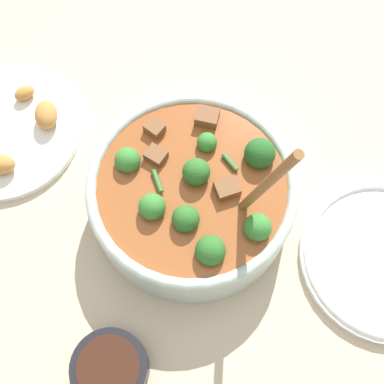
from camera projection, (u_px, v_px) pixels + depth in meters
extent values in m
plane|color=#C6B293|center=(192.00, 208.00, 0.74)|extent=(4.00, 4.00, 0.00)
cylinder|color=#B2C6BC|center=(192.00, 197.00, 0.70)|extent=(0.29, 0.29, 0.09)
torus|color=#B2C6BC|center=(192.00, 185.00, 0.66)|extent=(0.29, 0.29, 0.02)
cylinder|color=brown|center=(192.00, 192.00, 0.68)|extent=(0.27, 0.27, 0.05)
sphere|color=#2D6B28|center=(195.00, 171.00, 0.65)|extent=(0.04, 0.04, 0.04)
cylinder|color=#6B9956|center=(195.00, 180.00, 0.67)|extent=(0.01, 0.01, 0.02)
sphere|color=#387F33|center=(207.00, 142.00, 0.67)|extent=(0.03, 0.03, 0.03)
cylinder|color=#6B9956|center=(207.00, 150.00, 0.69)|extent=(0.01, 0.01, 0.01)
sphere|color=#387F33|center=(258.00, 227.00, 0.62)|extent=(0.04, 0.04, 0.04)
cylinder|color=#6B9956|center=(255.00, 234.00, 0.65)|extent=(0.01, 0.01, 0.02)
sphere|color=#387F33|center=(152.00, 207.00, 0.63)|extent=(0.04, 0.04, 0.04)
cylinder|color=#6B9956|center=(154.00, 214.00, 0.66)|extent=(0.01, 0.01, 0.02)
sphere|color=#2D6B28|center=(186.00, 219.00, 0.63)|extent=(0.04, 0.04, 0.04)
cylinder|color=#6B9956|center=(186.00, 226.00, 0.65)|extent=(0.01, 0.01, 0.02)
sphere|color=#387F33|center=(128.00, 160.00, 0.66)|extent=(0.04, 0.04, 0.04)
cylinder|color=#6B9956|center=(130.00, 169.00, 0.69)|extent=(0.01, 0.01, 0.02)
sphere|color=#235B23|center=(260.00, 154.00, 0.66)|extent=(0.04, 0.04, 0.04)
cylinder|color=#6B9956|center=(257.00, 164.00, 0.69)|extent=(0.02, 0.02, 0.02)
sphere|color=#2D6B28|center=(210.00, 250.00, 0.61)|extent=(0.04, 0.04, 0.04)
cylinder|color=#6B9956|center=(210.00, 257.00, 0.64)|extent=(0.01, 0.01, 0.02)
cube|color=brown|center=(227.00, 190.00, 0.65)|extent=(0.04, 0.04, 0.02)
cube|color=brown|center=(207.00, 118.00, 0.69)|extent=(0.04, 0.03, 0.02)
cube|color=brown|center=(156.00, 156.00, 0.67)|extent=(0.03, 0.03, 0.02)
cube|color=brown|center=(155.00, 129.00, 0.69)|extent=(0.03, 0.03, 0.02)
cylinder|color=#3D7533|center=(157.00, 181.00, 0.65)|extent=(0.03, 0.03, 0.01)
cylinder|color=#3D7533|center=(230.00, 162.00, 0.67)|extent=(0.03, 0.02, 0.01)
ellipsoid|color=brown|center=(241.00, 207.00, 0.65)|extent=(0.04, 0.03, 0.01)
cylinder|color=brown|center=(266.00, 185.00, 0.56)|extent=(0.05, 0.01, 0.19)
cylinder|color=black|center=(111.00, 368.00, 0.62)|extent=(0.10, 0.10, 0.04)
cylinder|color=#381E14|center=(109.00, 368.00, 0.61)|extent=(0.08, 0.08, 0.01)
cylinder|color=white|center=(383.00, 259.00, 0.70)|extent=(0.24, 0.24, 0.01)
cylinder|color=white|center=(5.00, 132.00, 0.78)|extent=(0.25, 0.25, 0.01)
ellipsoid|color=#BC7F3D|center=(24.00, 93.00, 0.79)|extent=(0.04, 0.04, 0.02)
ellipsoid|color=#BC7F3D|center=(0.00, 164.00, 0.74)|extent=(0.06, 0.05, 0.03)
ellipsoid|color=#BC7F3D|center=(46.00, 115.00, 0.77)|extent=(0.06, 0.06, 0.03)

